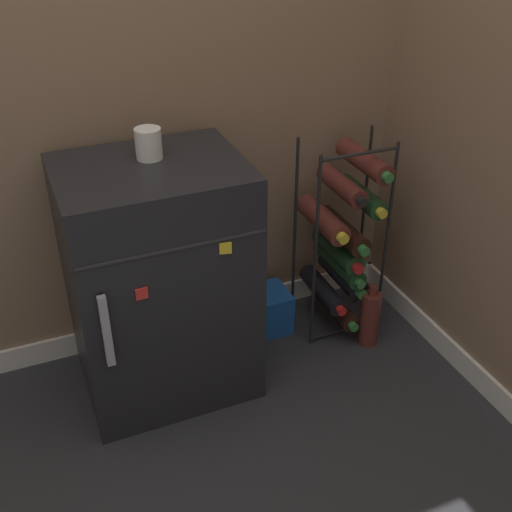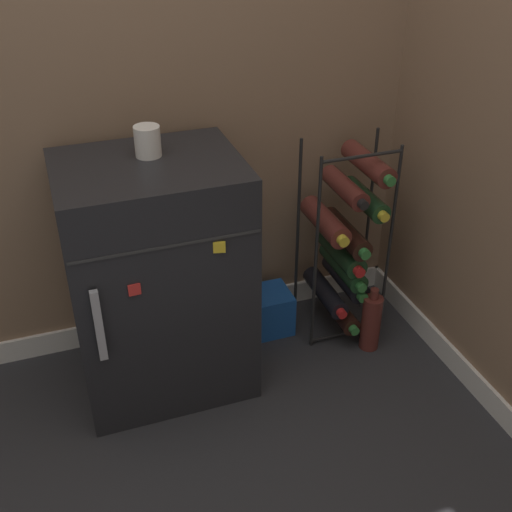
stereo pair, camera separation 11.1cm
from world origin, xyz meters
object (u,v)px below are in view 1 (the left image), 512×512
(mini_fridge, at_px, (160,282))
(soda_box, at_px, (261,312))
(fridge_top_cup, at_px, (149,144))
(wine_rack, at_px, (341,240))
(loose_bottle_floor, at_px, (370,318))

(mini_fridge, xyz_separation_m, soda_box, (0.42, 0.13, -0.33))
(soda_box, distance_m, fridge_top_cup, 0.89)
(mini_fridge, xyz_separation_m, wine_rack, (0.71, 0.06, -0.03))
(wine_rack, relative_size, fridge_top_cup, 8.33)
(mini_fridge, distance_m, loose_bottle_floor, 0.83)
(wine_rack, relative_size, loose_bottle_floor, 2.94)
(mini_fridge, bearing_deg, fridge_top_cup, 72.61)
(soda_box, bearing_deg, mini_fridge, -162.68)
(loose_bottle_floor, bearing_deg, soda_box, 146.10)
(wine_rack, xyz_separation_m, loose_bottle_floor, (0.06, -0.16, -0.27))
(soda_box, bearing_deg, loose_bottle_floor, -33.90)
(mini_fridge, distance_m, soda_box, 0.54)
(mini_fridge, distance_m, wine_rack, 0.71)
(mini_fridge, height_order, soda_box, mini_fridge)
(soda_box, xyz_separation_m, fridge_top_cup, (-0.40, -0.08, 0.79))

